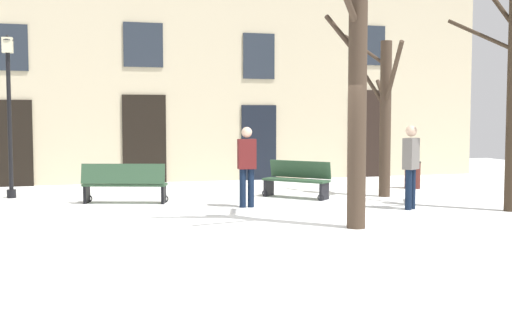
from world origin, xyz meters
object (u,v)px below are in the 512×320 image
(litter_bin, at_px, (413,175))
(bench_back_to_back_right, at_px, (124,183))
(tree_near_facade, at_px, (512,85))
(person_near_bench, at_px, (247,163))
(streetlamp, at_px, (9,99))
(bench_back_to_back_left, at_px, (297,179))
(tree_center, at_px, (384,111))
(tree_left_of_center, at_px, (355,58))
(person_by_shop_door, at_px, (411,163))

(litter_bin, distance_m, bench_back_to_back_right, 7.82)
(tree_near_facade, xyz_separation_m, person_near_bench, (-5.11, 1.95, -1.63))
(streetlamp, distance_m, bench_back_to_back_left, 7.14)
(tree_center, distance_m, tree_near_facade, 3.24)
(tree_left_of_center, bearing_deg, bench_back_to_back_right, 131.08)
(litter_bin, distance_m, person_by_shop_door, 4.06)
(tree_near_facade, relative_size, person_near_bench, 3.04)
(tree_left_of_center, distance_m, bench_back_to_back_left, 4.90)
(bench_back_to_back_right, distance_m, person_by_shop_door, 6.30)
(tree_left_of_center, bearing_deg, person_near_bench, 111.92)
(tree_center, bearing_deg, bench_back_to_back_right, 176.48)
(streetlamp, bearing_deg, person_near_bench, -30.76)
(litter_bin, bearing_deg, tree_left_of_center, -128.02)
(tree_left_of_center, bearing_deg, litter_bin, 51.98)
(tree_near_facade, distance_m, person_by_shop_door, 2.57)
(tree_near_facade, relative_size, bench_back_to_back_right, 2.73)
(tree_center, height_order, bench_back_to_back_right, tree_center)
(bench_back_to_back_right, xyz_separation_m, person_near_bench, (2.51, -1.30, 0.50))
(tree_left_of_center, height_order, person_near_bench, tree_left_of_center)
(tree_center, distance_m, bench_back_to_back_right, 6.41)
(person_near_bench, bearing_deg, bench_back_to_back_left, 41.23)
(tree_left_of_center, height_order, litter_bin, tree_left_of_center)
(bench_back_to_back_right, bearing_deg, tree_near_facade, 173.63)
(tree_near_facade, height_order, streetlamp, tree_near_facade)
(tree_near_facade, distance_m, bench_back_to_back_right, 8.55)
(bench_back_to_back_left, xyz_separation_m, person_near_bench, (-1.57, -1.24, 0.52))
(streetlamp, bearing_deg, tree_near_facade, -26.01)
(tree_near_facade, xyz_separation_m, bench_back_to_back_left, (-3.54, 3.19, -2.15))
(person_by_shop_door, bearing_deg, bench_back_to_back_right, 120.81)
(bench_back_to_back_right, bearing_deg, streetlamp, -17.19)
(tree_center, bearing_deg, person_near_bench, -166.06)
(tree_near_facade, height_order, person_by_shop_door, tree_near_facade)
(tree_left_of_center, xyz_separation_m, tree_near_facade, (3.93, 0.98, -0.37))
(streetlamp, distance_m, bench_back_to_back_right, 3.63)
(tree_center, bearing_deg, litter_bin, 40.96)
(streetlamp, height_order, person_near_bench, streetlamp)
(tree_center, xyz_separation_m, bench_back_to_back_left, (-2.11, 0.33, -1.63))
(tree_near_facade, relative_size, bench_back_to_back_left, 3.45)
(tree_center, height_order, person_by_shop_door, tree_center)
(person_near_bench, xyz_separation_m, person_by_shop_door, (3.25, -1.21, 0.02))
(tree_center, distance_m, litter_bin, 2.68)
(bench_back_to_back_right, bearing_deg, bench_back_to_back_left, -164.02)
(litter_bin, height_order, bench_back_to_back_left, bench_back_to_back_left)
(tree_near_facade, height_order, litter_bin, tree_near_facade)
(tree_left_of_center, height_order, tree_center, tree_left_of_center)
(tree_near_facade, distance_m, person_near_bench, 5.71)
(bench_back_to_back_left, distance_m, bench_back_to_back_right, 4.08)
(person_near_bench, bearing_deg, tree_near_facade, -18.00)
(litter_bin, height_order, person_near_bench, person_near_bench)
(tree_left_of_center, distance_m, person_by_shop_door, 3.34)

